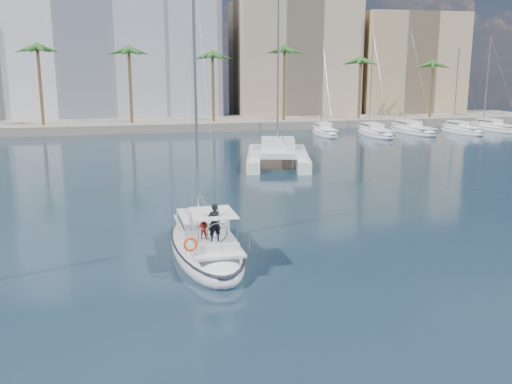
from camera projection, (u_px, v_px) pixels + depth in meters
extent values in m
plane|color=black|center=(256.00, 256.00, 28.70)|extent=(160.00, 160.00, 0.00)
cube|color=gray|center=(169.00, 124.00, 86.67)|extent=(120.00, 14.00, 1.20)
cube|color=white|center=(87.00, 35.00, 92.64)|extent=(42.00, 16.00, 28.00)
cube|color=tan|center=(293.00, 61.00, 97.83)|extent=(20.00, 14.00, 20.00)
cube|color=tan|center=(405.00, 67.00, 100.37)|extent=(18.00, 12.00, 18.00)
cylinder|color=brown|center=(170.00, 94.00, 81.85)|extent=(0.44, 0.44, 10.50)
sphere|color=#295720|center=(169.00, 57.00, 80.70)|extent=(3.60, 3.60, 3.60)
cylinder|color=brown|center=(389.00, 92.00, 89.03)|extent=(0.44, 0.44, 10.50)
sphere|color=#295720|center=(391.00, 57.00, 87.88)|extent=(3.60, 3.60, 3.60)
ellipsoid|color=white|center=(206.00, 248.00, 28.88)|extent=(3.68, 10.45, 2.14)
ellipsoid|color=black|center=(206.00, 242.00, 28.82)|extent=(3.71, 10.55, 0.18)
cube|color=silver|center=(206.00, 234.00, 28.52)|extent=(2.63, 7.83, 0.12)
cube|color=silver|center=(202.00, 221.00, 29.57)|extent=(2.34, 3.46, 0.60)
cube|color=black|center=(202.00, 220.00, 29.56)|extent=(2.34, 3.06, 0.14)
cylinder|color=#B7BABF|center=(196.00, 93.00, 29.27)|extent=(0.15, 0.15, 13.54)
cylinder|color=#B7BABF|center=(204.00, 202.00, 28.46)|extent=(0.27, 4.17, 0.11)
cube|color=silver|center=(213.00, 241.00, 26.59)|extent=(2.06, 2.65, 0.36)
cube|color=silver|center=(213.00, 213.00, 26.20)|extent=(2.06, 2.65, 0.04)
torus|color=silver|center=(217.00, 233.00, 25.51)|extent=(0.96, 0.09, 0.96)
torus|color=#DA410B|center=(190.00, 244.00, 24.89)|extent=(0.64, 0.22, 0.64)
imported|color=black|center=(214.00, 223.00, 25.72)|extent=(0.74, 0.58, 1.78)
imported|color=maroon|center=(203.00, 228.00, 26.23)|extent=(0.64, 0.59, 1.05)
cube|color=white|center=(254.00, 158.00, 55.06)|extent=(3.83, 11.41, 1.10)
cube|color=white|center=(301.00, 158.00, 54.99)|extent=(3.83, 11.41, 1.10)
cube|color=silver|center=(278.00, 152.00, 54.30)|extent=(6.45, 7.31, 0.50)
cube|color=silver|center=(278.00, 143.00, 54.71)|extent=(3.86, 4.07, 1.00)
cube|color=black|center=(278.00, 143.00, 54.69)|extent=(3.77, 3.63, 0.18)
cylinder|color=#B7BABF|center=(278.00, 67.00, 54.82)|extent=(0.18, 0.18, 15.26)
ellipsoid|color=silver|center=(184.00, 215.00, 33.24)|extent=(0.20, 0.38, 0.18)
sphere|color=silver|center=(183.00, 214.00, 33.41)|extent=(0.10, 0.10, 0.10)
cube|color=gray|center=(179.00, 214.00, 33.17)|extent=(0.44, 0.16, 0.10)
cube|color=gray|center=(188.00, 214.00, 33.29)|extent=(0.44, 0.16, 0.10)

